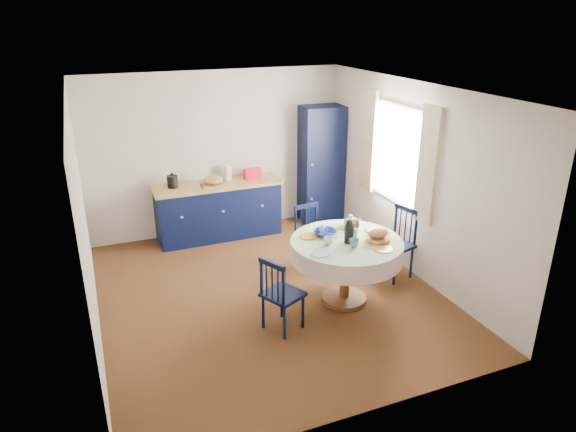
% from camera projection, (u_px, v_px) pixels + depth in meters
% --- Properties ---
extents(floor, '(4.50, 4.50, 0.00)m').
position_uv_depth(floor, '(268.00, 293.00, 6.42)').
color(floor, black).
rests_on(floor, ground).
extents(ceiling, '(4.50, 4.50, 0.00)m').
position_uv_depth(ceiling, '(265.00, 90.00, 5.49)').
color(ceiling, white).
rests_on(ceiling, wall_back).
extents(wall_back, '(4.00, 0.02, 2.50)m').
position_uv_depth(wall_back, '(217.00, 153.00, 7.89)').
color(wall_back, beige).
rests_on(wall_back, floor).
extents(wall_left, '(0.02, 4.50, 2.50)m').
position_uv_depth(wall_left, '(84.00, 224.00, 5.26)').
color(wall_left, beige).
rests_on(wall_left, floor).
extents(wall_right, '(0.02, 4.50, 2.50)m').
position_uv_depth(wall_right, '(412.00, 180.00, 6.66)').
color(wall_right, beige).
rests_on(wall_right, floor).
extents(window, '(0.10, 1.74, 1.45)m').
position_uv_depth(window, '(397.00, 154.00, 6.80)').
color(window, white).
rests_on(window, wall_right).
extents(kitchen_counter, '(1.94, 0.61, 1.10)m').
position_uv_depth(kitchen_counter, '(218.00, 209.00, 7.91)').
color(kitchen_counter, black).
rests_on(kitchen_counter, floor).
extents(pantry_cabinet, '(0.69, 0.51, 1.91)m').
position_uv_depth(pantry_cabinet, '(321.00, 165.00, 8.37)').
color(pantry_cabinet, black).
rests_on(pantry_cabinet, floor).
extents(dining_table, '(1.32, 1.32, 1.08)m').
position_uv_depth(dining_table, '(347.00, 250.00, 6.03)').
color(dining_table, '#5B321A').
rests_on(dining_table, floor).
extents(chair_left, '(0.51, 0.52, 0.88)m').
position_uv_depth(chair_left, '(281.00, 294.00, 5.54)').
color(chair_left, black).
rests_on(chair_left, floor).
extents(chair_far, '(0.42, 0.40, 0.87)m').
position_uv_depth(chair_far, '(310.00, 237.00, 6.95)').
color(chair_far, black).
rests_on(chair_far, floor).
extents(chair_right, '(0.49, 0.51, 0.94)m').
position_uv_depth(chair_right, '(397.00, 242.00, 6.70)').
color(chair_right, black).
rests_on(chair_right, floor).
extents(mug_a, '(0.11, 0.11, 0.09)m').
position_uv_depth(mug_a, '(329.00, 241.00, 5.87)').
color(mug_a, silver).
rests_on(mug_a, dining_table).
extents(mug_b, '(0.11, 0.11, 0.10)m').
position_uv_depth(mug_b, '(354.00, 243.00, 5.79)').
color(mug_b, teal).
rests_on(mug_b, dining_table).
extents(mug_c, '(0.11, 0.11, 0.09)m').
position_uv_depth(mug_c, '(355.00, 225.00, 6.29)').
color(mug_c, black).
rests_on(mug_c, dining_table).
extents(mug_d, '(0.09, 0.09, 0.08)m').
position_uv_depth(mug_d, '(322.00, 229.00, 6.18)').
color(mug_d, silver).
rests_on(mug_d, dining_table).
extents(cobalt_bowl, '(0.26, 0.26, 0.06)m').
position_uv_depth(cobalt_bowl, '(325.00, 233.00, 6.11)').
color(cobalt_bowl, navy).
rests_on(cobalt_bowl, dining_table).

